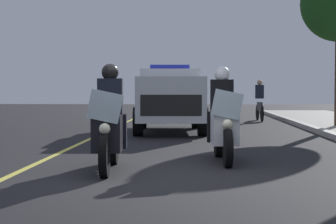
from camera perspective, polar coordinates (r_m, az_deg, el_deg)
The scene contains 6 objects.
ground_plane at distance 8.51m, azimuth -0.56°, elevation -6.49°, with size 80.00×80.00×0.00m, color black.
lane_stripe_center at distance 8.95m, azimuth -15.46°, elevation -6.11°, with size 48.00×0.12×0.01m, color #E0D14C.
police_motorcycle_lead_left at distance 9.07m, azimuth -5.97°, elevation -1.52°, with size 2.14×0.61×1.72m.
police_motorcycle_lead_right at distance 10.14m, azimuth 5.58°, elevation -1.11°, with size 2.14×0.61×1.72m.
police_suv at distance 17.19m, azimuth 0.19°, elevation 1.53°, with size 5.01×2.32×2.05m.
cyclist_background at distance 23.26m, azimuth 9.27°, elevation 1.16°, with size 1.76×0.33×1.69m.
Camera 1 is at (8.40, 0.53, 1.31)m, focal length 60.16 mm.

